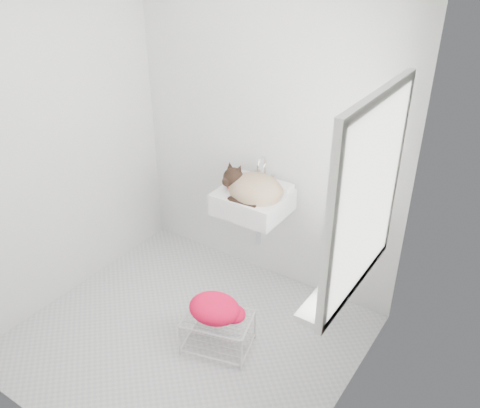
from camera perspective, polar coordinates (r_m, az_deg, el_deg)
The scene contains 15 objects.
floor at distance 3.71m, azimuth -6.00°, elevation -14.68°, with size 2.20×2.00×0.02m, color silver.
back_wall at distance 3.72m, azimuth 2.84°, elevation 8.61°, with size 2.20×0.02×2.50m, color white.
right_wall at distance 2.48m, azimuth 12.57°, elevation -3.45°, with size 0.02×2.00×2.50m, color white.
left_wall at distance 3.74m, azimuth -20.28°, elevation 6.91°, with size 0.02×2.00×2.50m, color white.
window_glass at distance 2.60m, azimuth 14.20°, elevation 0.52°, with size 0.01×0.80×1.00m, color white.
window_frame at distance 2.61m, azimuth 13.90°, elevation 0.60°, with size 0.04×0.90×1.10m, color white.
windowsill at distance 2.90m, azimuth 11.57°, elevation -8.12°, with size 0.16×0.88×0.04m, color white.
sink at distance 3.65m, azimuth 1.44°, elevation 1.34°, with size 0.49×0.43×0.20m, color white.
faucet at distance 3.73m, azimuth 2.96°, elevation 4.31°, with size 0.18×0.12×0.18m, color silver, non-canonical shape.
cat at distance 3.62m, azimuth 1.48°, elevation 1.73°, with size 0.47×0.40×0.27m.
wire_rack at distance 3.53m, azimuth -2.50°, elevation -13.84°, with size 0.43×0.30×0.26m, color silver.
towel at distance 3.44m, azimuth -2.86°, elevation -12.11°, with size 0.35×0.25×0.15m, color #FD0C00.
bottle_a at distance 2.75m, azimuth 9.82°, elevation -9.76°, with size 0.09×0.09×0.24m, color silver.
bottle_b at distance 2.89m, azimuth 11.39°, elevation -7.79°, with size 0.09×0.09×0.20m, color teal.
bottle_c at distance 3.00m, azimuth 12.54°, elevation -6.32°, with size 0.13×0.13×0.17m, color white.
Camera 1 is at (1.79, -1.99, 2.56)m, focal length 38.22 mm.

